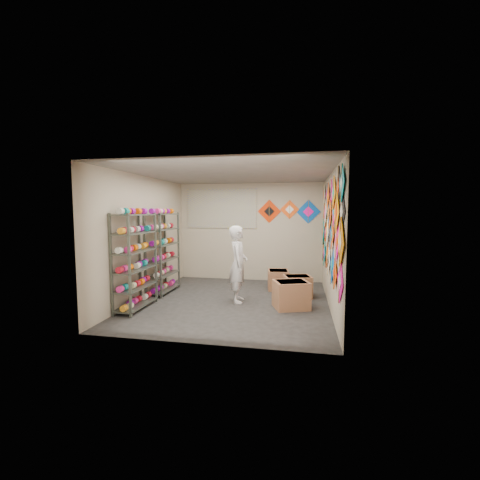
% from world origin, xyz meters
% --- Properties ---
extents(ground, '(4.50, 4.50, 0.00)m').
position_xyz_m(ground, '(0.00, 0.00, 0.00)').
color(ground, black).
extents(room_walls, '(4.50, 4.50, 4.50)m').
position_xyz_m(room_walls, '(0.00, 0.00, 1.64)').
color(room_walls, tan).
rests_on(room_walls, ground).
extents(shelf_rack_front, '(0.40, 1.10, 1.90)m').
position_xyz_m(shelf_rack_front, '(-1.78, -0.85, 0.95)').
color(shelf_rack_front, '#4C5147').
rests_on(shelf_rack_front, ground).
extents(shelf_rack_back, '(0.40, 1.10, 1.90)m').
position_xyz_m(shelf_rack_back, '(-1.78, 0.45, 0.95)').
color(shelf_rack_back, '#4C5147').
rests_on(shelf_rack_back, ground).
extents(string_spools, '(0.12, 2.36, 0.12)m').
position_xyz_m(string_spools, '(-1.78, -0.20, 1.05)').
color(string_spools, '#F32C88').
rests_on(string_spools, ground).
extents(kite_wall_display, '(0.05, 4.36, 2.08)m').
position_xyz_m(kite_wall_display, '(1.98, -0.08, 1.63)').
color(kite_wall_display, '#F80EA1').
rests_on(kite_wall_display, room_walls).
extents(back_wall_kites, '(1.69, 0.02, 0.65)m').
position_xyz_m(back_wall_kites, '(1.08, 2.24, 1.93)').
color(back_wall_kites, red).
rests_on(back_wall_kites, room_walls).
extents(poster, '(2.00, 0.01, 1.10)m').
position_xyz_m(poster, '(-0.80, 2.23, 2.00)').
color(poster, '#5B51B0').
rests_on(poster, room_walls).
extents(shopkeeper, '(0.71, 0.56, 1.63)m').
position_xyz_m(shopkeeper, '(0.12, 0.01, 0.81)').
color(shopkeeper, silver).
rests_on(shopkeeper, ground).
extents(carton_a, '(0.80, 0.73, 0.54)m').
position_xyz_m(carton_a, '(1.24, -0.24, 0.27)').
color(carton_a, '#905F3F').
rests_on(carton_a, ground).
extents(carton_b, '(0.69, 0.61, 0.48)m').
position_xyz_m(carton_b, '(1.35, 0.63, 0.24)').
color(carton_b, '#905F3F').
rests_on(carton_b, ground).
extents(carton_c, '(0.57, 0.61, 0.48)m').
position_xyz_m(carton_c, '(0.88, 1.25, 0.24)').
color(carton_c, '#905F3F').
rests_on(carton_c, ground).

